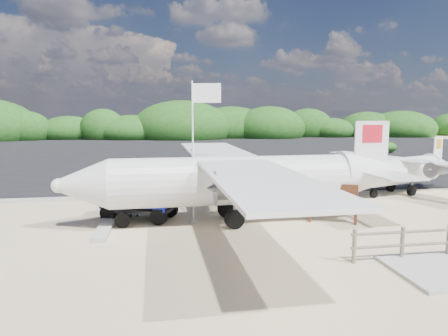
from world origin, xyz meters
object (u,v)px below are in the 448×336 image
(signboard, at_px, (332,223))
(crew_b, at_px, (176,175))
(aircraft_small, at_px, (131,153))
(aircraft_large, at_px, (374,161))
(crew_a, at_px, (133,198))
(flagpole, at_px, (194,221))
(baggage_cart, at_px, (140,219))

(signboard, height_order, crew_b, crew_b)
(crew_b, bearing_deg, aircraft_small, -99.30)
(signboard, distance_m, crew_b, 9.21)
(aircraft_large, relative_size, aircraft_small, 2.15)
(aircraft_small, bearing_deg, crew_a, 72.63)
(crew_b, bearing_deg, aircraft_large, -165.64)
(flagpole, distance_m, aircraft_large, 25.41)
(signboard, distance_m, crew_a, 8.11)
(aircraft_large, height_order, aircraft_small, aircraft_large)
(flagpole, bearing_deg, baggage_cart, 162.31)
(aircraft_small, bearing_deg, flagpole, 77.14)
(aircraft_large, bearing_deg, aircraft_small, -27.35)
(flagpole, relative_size, aircraft_large, 0.33)
(baggage_cart, distance_m, aircraft_large, 26.51)
(crew_a, xyz_separation_m, aircraft_small, (-1.96, 28.01, -0.78))
(flagpole, bearing_deg, crew_b, 94.44)
(crew_b, height_order, aircraft_large, aircraft_large)
(baggage_cart, height_order, flagpole, flagpole)
(baggage_cart, bearing_deg, crew_a, 144.05)
(baggage_cart, height_order, crew_b, crew_b)
(aircraft_large, bearing_deg, flagpole, 44.24)
(crew_a, distance_m, crew_b, 5.16)
(flagpole, bearing_deg, aircraft_small, 98.51)
(aircraft_large, xyz_separation_m, aircraft_small, (-22.33, 11.18, 0.00))
(flagpole, distance_m, signboard, 5.46)
(crew_a, bearing_deg, flagpole, 158.50)
(flagpole, height_order, crew_a, flagpole)
(flagpole, relative_size, crew_b, 2.84)
(baggage_cart, height_order, aircraft_small, aircraft_small)
(baggage_cart, height_order, aircraft_large, aircraft_large)
(aircraft_small, bearing_deg, crew_b, 78.16)
(aircraft_large, bearing_deg, crew_a, 38.81)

